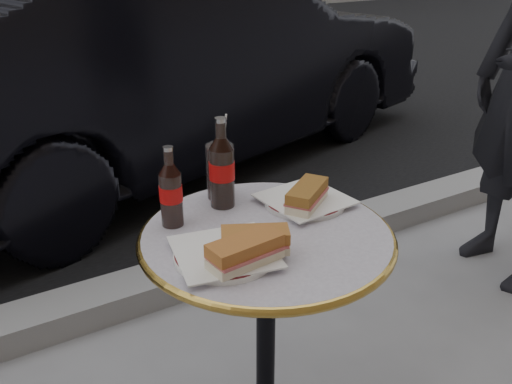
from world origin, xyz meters
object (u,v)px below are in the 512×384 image
cola_bottle_left (170,186)px  cola_bottle_right (222,163)px  parked_car (170,64)px  plate_left (225,255)px  plate_right (305,201)px  cola_glass (220,171)px  bistro_table (266,352)px

cola_bottle_left → cola_bottle_right: bearing=11.6°
parked_car → plate_left: bearing=143.4°
plate_right → cola_glass: cola_glass is taller
bistro_table → plate_right: (0.17, 0.08, 0.37)m
cola_bottle_left → cola_glass: cola_bottle_left is taller
parked_car → bistro_table: bearing=146.2°
plate_left → cola_glass: (0.14, 0.28, 0.07)m
bistro_table → plate_right: plate_right is taller
plate_left → bistro_table: bearing=19.3°
parked_car → cola_bottle_right: bearing=144.2°
cola_bottle_left → cola_glass: bearing=24.4°
cola_glass → parked_car: parked_car is taller
plate_left → parked_car: parked_car is taller
cola_bottle_left → parked_car: size_ratio=0.05×
cola_bottle_left → plate_left: bearing=-80.1°
bistro_table → parked_car: parked_car is taller
plate_left → cola_bottle_right: (0.12, 0.24, 0.11)m
plate_left → cola_bottle_left: size_ratio=1.11×
plate_left → cola_bottle_right: cola_bottle_right is taller
bistro_table → plate_left: 0.40m
bistro_table → cola_glass: bearing=90.2°
plate_right → parked_car: 2.29m
plate_right → cola_bottle_left: bearing=168.6°
cola_glass → cola_bottle_right: bearing=-112.0°
bistro_table → plate_right: size_ratio=3.35×
cola_bottle_left → bistro_table: bearing=-41.2°
cola_bottle_left → cola_glass: 0.20m
plate_left → parked_car: 2.51m
plate_left → parked_car: size_ratio=0.06×
plate_left → parked_car: (0.86, 2.35, -0.10)m
bistro_table → cola_bottle_right: (-0.02, 0.19, 0.49)m
plate_left → plate_right: 0.34m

